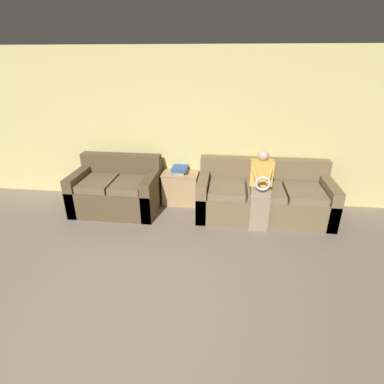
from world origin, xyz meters
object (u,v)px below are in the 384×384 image
(couch_side, at_px, (117,191))
(couch_main, at_px, (263,197))
(child_left_seated, at_px, (261,188))
(book_stack, at_px, (180,170))
(side_shelf, at_px, (180,188))

(couch_side, bearing_deg, couch_main, 2.03)
(couch_main, relative_size, child_left_seated, 1.78)
(couch_main, bearing_deg, book_stack, 170.15)
(couch_side, bearing_deg, book_stack, 17.98)
(couch_main, xyz_separation_m, book_stack, (-1.40, 0.24, 0.32))
(child_left_seated, relative_size, book_stack, 3.84)
(couch_main, distance_m, book_stack, 1.46)
(couch_side, xyz_separation_m, book_stack, (1.01, 0.33, 0.31))
(couch_side, distance_m, book_stack, 1.11)
(couch_main, bearing_deg, side_shelf, 170.03)
(couch_main, relative_size, book_stack, 6.83)
(couch_main, height_order, book_stack, couch_main)
(couch_main, bearing_deg, child_left_seated, -104.75)
(side_shelf, xyz_separation_m, book_stack, (-0.01, -0.00, 0.34))
(couch_main, xyz_separation_m, side_shelf, (-1.40, 0.25, -0.02))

